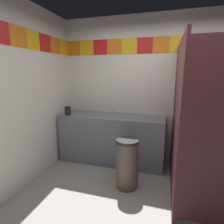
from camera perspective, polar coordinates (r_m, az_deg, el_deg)
ground_plane at (r=2.47m, az=10.83°, el=-30.07°), size 7.96×7.96×0.00m
wall_back at (r=3.46m, az=14.46°, el=6.52°), size 3.62×0.09×2.66m
wall_side at (r=2.71m, az=-30.47°, el=3.79°), size 0.09×3.15×2.66m
vanity_counter at (r=3.47m, az=-0.12°, el=-8.19°), size 1.91×0.59×0.89m
faucet_center at (r=3.41m, az=0.30°, el=0.05°), size 0.04×0.10×0.14m
soap_dispenser at (r=3.48m, az=-13.68°, el=0.39°), size 0.09×0.09×0.16m
stall_divider at (r=2.46m, az=23.45°, el=-3.35°), size 0.92×1.56×2.07m
toilet at (r=3.37m, az=26.63°, el=-12.79°), size 0.39×0.49×0.74m
trash_bin at (r=2.75m, az=4.71°, el=-15.74°), size 0.33×0.33×0.73m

